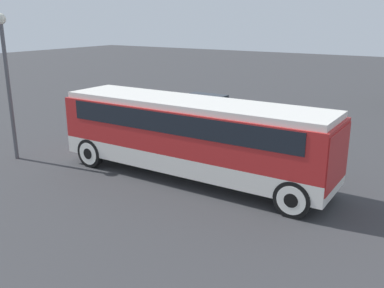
% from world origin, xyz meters
% --- Properties ---
extents(ground_plane, '(120.00, 120.00, 0.00)m').
position_xyz_m(ground_plane, '(0.00, 0.00, 0.00)').
color(ground_plane, '#38383A').
extents(tour_bus, '(10.54, 2.59, 2.97)m').
position_xyz_m(tour_bus, '(0.10, -0.00, 1.81)').
color(tour_bus, silver).
rests_on(tour_bus, ground_plane).
extents(parked_car_near, '(4.37, 1.85, 1.55)m').
position_xyz_m(parked_car_near, '(-4.22, 8.13, 0.76)').
color(parked_car_near, '#2D5638').
rests_on(parked_car_near, ground_plane).
extents(parked_car_mid, '(4.30, 1.92, 1.39)m').
position_xyz_m(parked_car_mid, '(-3.56, 4.73, 0.68)').
color(parked_car_mid, '#BCBCC1').
rests_on(parked_car_mid, ground_plane).
extents(lamp_post, '(0.44, 0.44, 5.99)m').
position_xyz_m(lamp_post, '(-7.62, -2.08, 3.91)').
color(lamp_post, '#515156').
rests_on(lamp_post, ground_plane).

